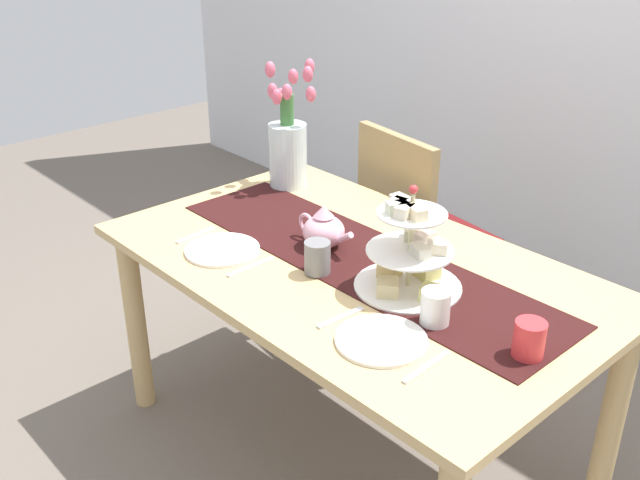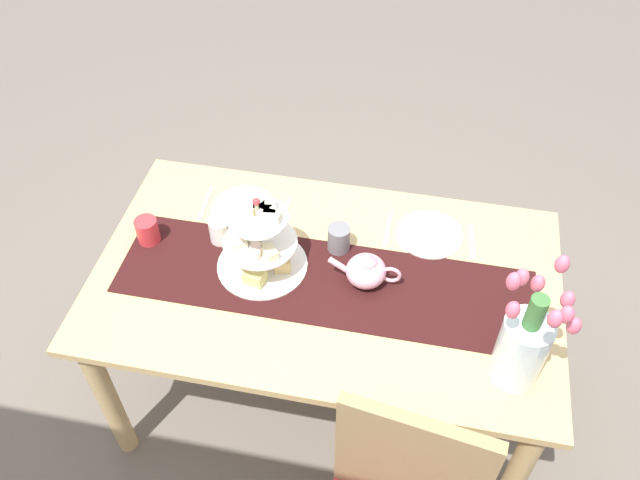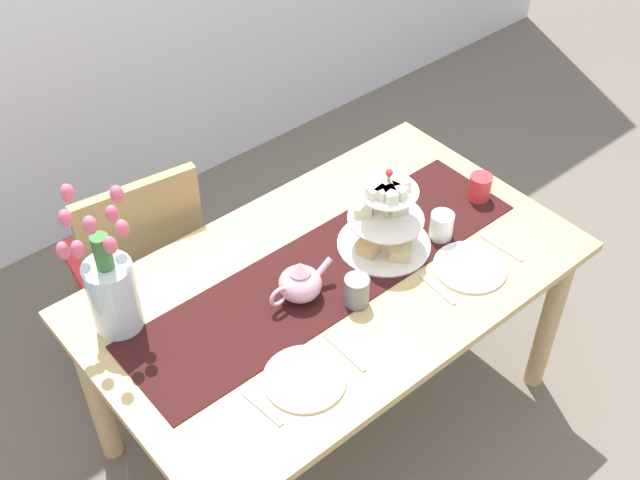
{
  "view_description": "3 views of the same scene",
  "coord_description": "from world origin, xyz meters",
  "views": [
    {
      "loc": [
        1.36,
        -1.38,
        1.74
      ],
      "look_at": [
        -0.09,
        -0.05,
        0.78
      ],
      "focal_mm": 41.17,
      "sensor_mm": 36.0,
      "label": 1
    },
    {
      "loc": [
        -0.25,
        1.35,
        2.37
      ],
      "look_at": [
        0.03,
        -0.05,
        0.83
      ],
      "focal_mm": 36.71,
      "sensor_mm": 36.0,
      "label": 2
    },
    {
      "loc": [
        -1.15,
        -1.3,
        2.48
      ],
      "look_at": [
        -0.0,
        0.06,
        0.83
      ],
      "focal_mm": 45.05,
      "sensor_mm": 36.0,
      "label": 3
    }
  ],
  "objects": [
    {
      "name": "ground_plane",
      "position": [
        0.0,
        0.0,
        0.0
      ],
      "size": [
        8.0,
        8.0,
        0.0
      ],
      "primitive_type": "plane",
      "color": "#6B6056"
    },
    {
      "name": "dining_table",
      "position": [
        0.0,
        0.0,
        0.62
      ],
      "size": [
        1.52,
        0.9,
        0.72
      ],
      "color": "tan",
      "rests_on": "ground_plane"
    },
    {
      "name": "chair_left",
      "position": [
        -0.33,
        0.68,
        0.5
      ],
      "size": [
        0.48,
        0.48,
        0.91
      ],
      "color": "#9C8254",
      "rests_on": "ground_plane"
    },
    {
      "name": "table_runner",
      "position": [
        0.0,
        0.03,
        0.72
      ],
      "size": [
        1.35,
        0.35,
        0.0
      ],
      "primitive_type": "cube",
      "color": "black",
      "rests_on": "dining_table"
    },
    {
      "name": "tiered_cake_stand",
      "position": [
        0.21,
        0.0,
        0.82
      ],
      "size": [
        0.3,
        0.3,
        0.3
      ],
      "color": "beige",
      "rests_on": "table_runner"
    },
    {
      "name": "teapot",
      "position": [
        -0.13,
        0.0,
        0.78
      ],
      "size": [
        0.24,
        0.13,
        0.14
      ],
      "color": "#E5A8BC",
      "rests_on": "table_runner"
    },
    {
      "name": "tulip_vase",
      "position": [
        -0.6,
        0.25,
        0.88
      ],
      "size": [
        0.21,
        0.21,
        0.46
      ],
      "color": "silver",
      "rests_on": "dining_table"
    },
    {
      "name": "dinner_plate_left",
      "position": [
        -0.32,
        -0.25,
        0.73
      ],
      "size": [
        0.23,
        0.23,
        0.01
      ],
      "primitive_type": "cylinder",
      "color": "white",
      "rests_on": "dining_table"
    },
    {
      "name": "fork_left",
      "position": [
        -0.46,
        -0.25,
        0.72
      ],
      "size": [
        0.03,
        0.15,
        0.01
      ],
      "primitive_type": "cube",
      "rotation": [
        0.0,
        0.0,
        0.1
      ],
      "color": "silver",
      "rests_on": "dining_table"
    },
    {
      "name": "knife_left",
      "position": [
        -0.17,
        -0.25,
        0.72
      ],
      "size": [
        0.01,
        0.17,
        0.01
      ],
      "primitive_type": "cube",
      "rotation": [
        0.0,
        0.0,
        0.0
      ],
      "color": "silver",
      "rests_on": "dining_table"
    },
    {
      "name": "dinner_plate_right",
      "position": [
        0.35,
        -0.25,
        0.73
      ],
      "size": [
        0.23,
        0.23,
        0.01
      ],
      "primitive_type": "cylinder",
      "color": "white",
      "rests_on": "dining_table"
    },
    {
      "name": "fork_right",
      "position": [
        0.2,
        -0.25,
        0.72
      ],
      "size": [
        0.03,
        0.15,
        0.01
      ],
      "primitive_type": "cube",
      "rotation": [
        0.0,
        0.0,
        -0.06
      ],
      "color": "silver",
      "rests_on": "dining_table"
    },
    {
      "name": "knife_right",
      "position": [
        0.49,
        -0.25,
        0.72
      ],
      "size": [
        0.02,
        0.17,
        0.01
      ],
      "primitive_type": "cube",
      "rotation": [
        0.0,
        0.0,
        0.05
      ],
      "color": "silver",
      "rests_on": "dining_table"
    },
    {
      "name": "mug_grey",
      "position": [
        -0.02,
        -0.13,
        0.77
      ],
      "size": [
        0.08,
        0.08,
        0.09
      ],
      "primitive_type": "cylinder",
      "color": "slate",
      "rests_on": "table_runner"
    },
    {
      "name": "mug_white_text",
      "position": [
        0.38,
        -0.09,
        0.77
      ],
      "size": [
        0.08,
        0.08,
        0.09
      ],
      "primitive_type": "cylinder",
      "color": "white",
      "rests_on": "dining_table"
    },
    {
      "name": "mug_orange",
      "position": [
        0.62,
        -0.04,
        0.77
      ],
      "size": [
        0.08,
        0.08,
        0.09
      ],
      "primitive_type": "cylinder",
      "color": "red",
      "rests_on": "dining_table"
    }
  ]
}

